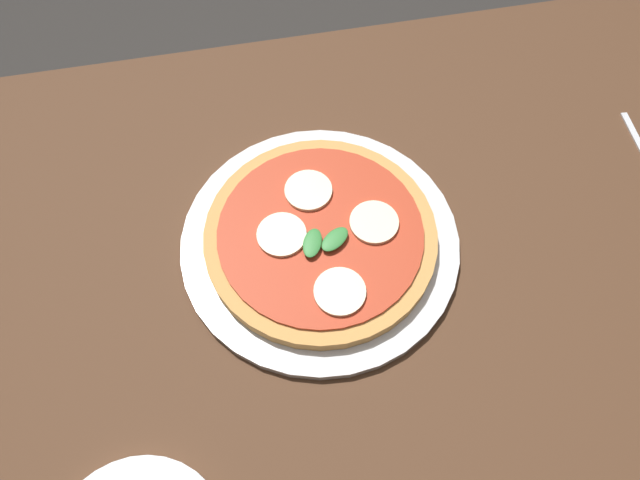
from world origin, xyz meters
TOP-DOWN VIEW (x-y plane):
  - ground_plane at (0.00, 0.00)m, footprint 6.00×6.00m
  - dining_table at (0.00, 0.00)m, footprint 1.60×0.81m
  - serving_tray at (-0.03, 0.03)m, footprint 0.35×0.35m
  - pizza at (-0.03, 0.03)m, footprint 0.29×0.29m

SIDE VIEW (x-z plane):
  - ground_plane at x=0.00m, z-range 0.00..0.00m
  - dining_table at x=0.00m, z-range 0.28..1.04m
  - serving_tray at x=-0.03m, z-range 0.76..0.78m
  - pizza at x=-0.03m, z-range 0.77..0.80m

